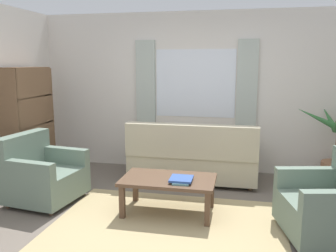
{
  "coord_description": "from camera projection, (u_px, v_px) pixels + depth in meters",
  "views": [
    {
      "loc": [
        0.75,
        -3.53,
        1.78
      ],
      "look_at": [
        -0.14,
        0.7,
        1.0
      ],
      "focal_mm": 37.44,
      "sensor_mm": 36.0,
      "label": 1
    }
  ],
  "objects": [
    {
      "name": "area_rug",
      "position": [
        167.0,
        226.0,
        3.87
      ],
      "size": [
        2.54,
        1.82,
        0.01
      ],
      "primitive_type": "cube",
      "color": "tan",
      "rests_on": "ground_plane"
    },
    {
      "name": "bookshelf",
      "position": [
        30.0,
        122.0,
        5.27
      ],
      "size": [
        0.3,
        0.94,
        1.72
      ],
      "rotation": [
        0.0,
        0.0,
        -1.57
      ],
      "color": "brown",
      "rests_on": "ground_plane"
    },
    {
      "name": "wall_back",
      "position": [
        196.0,
        92.0,
        5.82
      ],
      "size": [
        5.32,
        0.12,
        2.6
      ],
      "primitive_type": "cube",
      "color": "silver",
      "rests_on": "ground_plane"
    },
    {
      "name": "armchair_left",
      "position": [
        42.0,
        175.0,
        4.53
      ],
      "size": [
        0.92,
        0.94,
        0.88
      ],
      "rotation": [
        0.0,
        0.0,
        1.44
      ],
      "color": "slate",
      "rests_on": "ground_plane"
    },
    {
      "name": "ground_plane",
      "position": [
        167.0,
        226.0,
        3.87
      ],
      "size": [
        6.24,
        6.24,
        0.0
      ],
      "primitive_type": "plane",
      "color": "#6B6056"
    },
    {
      "name": "book_stack_on_table",
      "position": [
        181.0,
        180.0,
        4.0
      ],
      "size": [
        0.26,
        0.29,
        0.05
      ],
      "color": "#5B8E93",
      "rests_on": "coffee_table"
    },
    {
      "name": "couch",
      "position": [
        193.0,
        158.0,
        5.29
      ],
      "size": [
        1.9,
        0.82,
        0.92
      ],
      "rotation": [
        0.0,
        0.0,
        3.14
      ],
      "color": "#BCB293",
      "rests_on": "ground_plane"
    },
    {
      "name": "coffee_table",
      "position": [
        168.0,
        183.0,
        4.14
      ],
      "size": [
        1.1,
        0.64,
        0.44
      ],
      "color": "brown",
      "rests_on": "ground_plane"
    },
    {
      "name": "armchair_right",
      "position": [
        331.0,
        205.0,
        3.56
      ],
      "size": [
        0.98,
        1.0,
        0.88
      ],
      "rotation": [
        0.0,
        0.0,
        -1.35
      ],
      "color": "slate",
      "rests_on": "ground_plane"
    },
    {
      "name": "window_with_curtains",
      "position": [
        195.0,
        84.0,
        5.71
      ],
      "size": [
        1.98,
        0.07,
        1.4
      ],
      "color": "white"
    }
  ]
}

